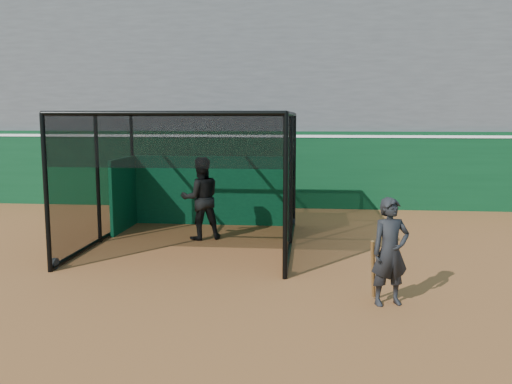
# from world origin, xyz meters

# --- Properties ---
(ground) EXTENTS (120.00, 120.00, 0.00)m
(ground) POSITION_xyz_m (0.00, 0.00, 0.00)
(ground) COLOR brown
(ground) RESTS_ON ground
(outfield_wall) EXTENTS (50.00, 0.50, 2.50)m
(outfield_wall) POSITION_xyz_m (0.00, 8.50, 1.29)
(outfield_wall) COLOR #093519
(outfield_wall) RESTS_ON ground
(grandstand) EXTENTS (50.00, 7.85, 8.95)m
(grandstand) POSITION_xyz_m (0.00, 12.27, 4.48)
(grandstand) COLOR #4C4C4F
(grandstand) RESTS_ON ground
(batting_cage) EXTENTS (4.62, 5.11, 3.03)m
(batting_cage) POSITION_xyz_m (-0.82, 3.01, 1.51)
(batting_cage) COLOR black
(batting_cage) RESTS_ON ground
(batter) EXTENTS (1.19, 1.08, 2.01)m
(batter) POSITION_xyz_m (-0.75, 3.59, 1.00)
(batter) COLOR black
(batter) RESTS_ON ground
(on_deck_player) EXTENTS (0.73, 0.60, 1.72)m
(on_deck_player) POSITION_xyz_m (3.16, -0.72, 0.86)
(on_deck_player) COLOR black
(on_deck_player) RESTS_ON ground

